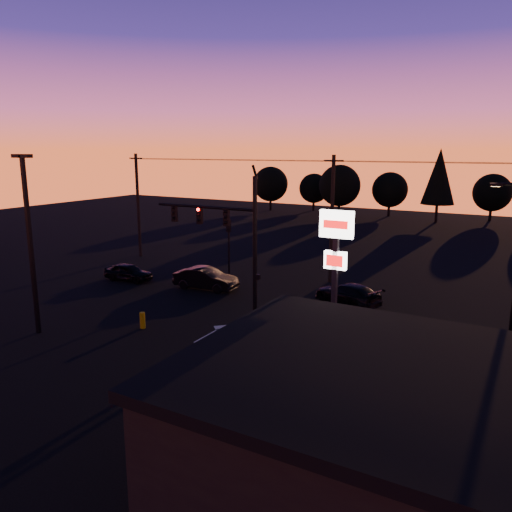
{
  "coord_description": "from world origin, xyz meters",
  "views": [
    {
      "loc": [
        14.52,
        -18.76,
        9.38
      ],
      "look_at": [
        1.0,
        5.0,
        3.5
      ],
      "focal_mm": 35.0,
      "sensor_mm": 36.0,
      "label": 1
    }
  ],
  "objects_px": {
    "bollard": "(143,320)",
    "car_mid": "(206,278)",
    "parking_lot_light": "(29,233)",
    "traffic_signal_mast": "(230,232)",
    "suv_parked": "(340,406)",
    "secondary_signal": "(229,240)",
    "car_right": "(348,294)",
    "car_left": "(128,272)",
    "pylon_sign": "(336,253)"
  },
  "relations": [
    {
      "from": "traffic_signal_mast",
      "to": "car_left",
      "type": "height_order",
      "value": "traffic_signal_mast"
    },
    {
      "from": "bollard",
      "to": "car_mid",
      "type": "xyz_separation_m",
      "value": [
        -1.49,
        7.95,
        0.3
      ]
    },
    {
      "from": "parking_lot_light",
      "to": "car_mid",
      "type": "distance_m",
      "value": 12.35
    },
    {
      "from": "bollard",
      "to": "car_right",
      "type": "relative_size",
      "value": 0.2
    },
    {
      "from": "pylon_sign",
      "to": "car_right",
      "type": "distance_m",
      "value": 9.52
    },
    {
      "from": "traffic_signal_mast",
      "to": "car_left",
      "type": "distance_m",
      "value": 12.11
    },
    {
      "from": "suv_parked",
      "to": "car_mid",
      "type": "bearing_deg",
      "value": 137.01
    },
    {
      "from": "parking_lot_light",
      "to": "pylon_sign",
      "type": "bearing_deg",
      "value": 17.23
    },
    {
      "from": "bollard",
      "to": "car_mid",
      "type": "height_order",
      "value": "car_mid"
    },
    {
      "from": "traffic_signal_mast",
      "to": "parking_lot_light",
      "type": "bearing_deg",
      "value": -136.63
    },
    {
      "from": "secondary_signal",
      "to": "parking_lot_light",
      "type": "bearing_deg",
      "value": -99.79
    },
    {
      "from": "secondary_signal",
      "to": "bollard",
      "type": "xyz_separation_m",
      "value": [
        1.77,
        -11.3,
        -2.42
      ]
    },
    {
      "from": "bollard",
      "to": "car_right",
      "type": "bearing_deg",
      "value": 49.86
    },
    {
      "from": "bollard",
      "to": "pylon_sign",
      "type": "bearing_deg",
      "value": 7.3
    },
    {
      "from": "bollard",
      "to": "car_left",
      "type": "xyz_separation_m",
      "value": [
        -7.72,
        7.03,
        0.18
      ]
    },
    {
      "from": "car_right",
      "to": "parking_lot_light",
      "type": "bearing_deg",
      "value": -23.58
    },
    {
      "from": "car_left",
      "to": "suv_parked",
      "type": "height_order",
      "value": "suv_parked"
    },
    {
      "from": "secondary_signal",
      "to": "pylon_sign",
      "type": "height_order",
      "value": "pylon_sign"
    },
    {
      "from": "pylon_sign",
      "to": "suv_parked",
      "type": "relative_size",
      "value": 1.37
    },
    {
      "from": "secondary_signal",
      "to": "car_right",
      "type": "xyz_separation_m",
      "value": [
        9.81,
        -1.76,
        -2.22
      ]
    },
    {
      "from": "bollard",
      "to": "car_right",
      "type": "height_order",
      "value": "car_right"
    },
    {
      "from": "traffic_signal_mast",
      "to": "bollard",
      "type": "xyz_separation_m",
      "value": [
        -3.13,
        -3.81,
        -4.5
      ]
    },
    {
      "from": "pylon_sign",
      "to": "suv_parked",
      "type": "xyz_separation_m",
      "value": [
        2.27,
        -5.15,
        -4.22
      ]
    },
    {
      "from": "secondary_signal",
      "to": "suv_parked",
      "type": "relative_size",
      "value": 0.87
    },
    {
      "from": "pylon_sign",
      "to": "secondary_signal",
      "type": "bearing_deg",
      "value": 140.23
    },
    {
      "from": "suv_parked",
      "to": "parking_lot_light",
      "type": "bearing_deg",
      "value": 174.9
    },
    {
      "from": "secondary_signal",
      "to": "bollard",
      "type": "bearing_deg",
      "value": -81.09
    },
    {
      "from": "parking_lot_light",
      "to": "car_right",
      "type": "xyz_separation_m",
      "value": [
        12.31,
        12.73,
        -4.62
      ]
    },
    {
      "from": "secondary_signal",
      "to": "car_right",
      "type": "distance_m",
      "value": 10.21
    },
    {
      "from": "secondary_signal",
      "to": "bollard",
      "type": "distance_m",
      "value": 11.69
    },
    {
      "from": "bollard",
      "to": "traffic_signal_mast",
      "type": "bearing_deg",
      "value": 50.55
    },
    {
      "from": "parking_lot_light",
      "to": "bollard",
      "type": "xyz_separation_m",
      "value": [
        4.27,
        3.19,
        -4.83
      ]
    },
    {
      "from": "car_right",
      "to": "suv_parked",
      "type": "bearing_deg",
      "value": 38.91
    },
    {
      "from": "traffic_signal_mast",
      "to": "suv_parked",
      "type": "xyz_separation_m",
      "value": [
        9.37,
        -7.64,
        -4.24
      ]
    },
    {
      "from": "suv_parked",
      "to": "bollard",
      "type": "bearing_deg",
      "value": 160.06
    },
    {
      "from": "secondary_signal",
      "to": "car_mid",
      "type": "height_order",
      "value": "secondary_signal"
    },
    {
      "from": "bollard",
      "to": "car_mid",
      "type": "distance_m",
      "value": 8.1
    },
    {
      "from": "bollard",
      "to": "suv_parked",
      "type": "relative_size",
      "value": 0.18
    },
    {
      "from": "car_mid",
      "to": "car_left",
      "type": "bearing_deg",
      "value": 93.14
    },
    {
      "from": "traffic_signal_mast",
      "to": "pylon_sign",
      "type": "distance_m",
      "value": 7.52
    },
    {
      "from": "pylon_sign",
      "to": "car_right",
      "type": "height_order",
      "value": "pylon_sign"
    },
    {
      "from": "secondary_signal",
      "to": "suv_parked",
      "type": "xyz_separation_m",
      "value": [
        14.27,
        -15.14,
        -2.17
      ]
    },
    {
      "from": "traffic_signal_mast",
      "to": "suv_parked",
      "type": "height_order",
      "value": "traffic_signal_mast"
    },
    {
      "from": "bollard",
      "to": "secondary_signal",
      "type": "bearing_deg",
      "value": 98.91
    },
    {
      "from": "parking_lot_light",
      "to": "car_right",
      "type": "distance_m",
      "value": 18.3
    },
    {
      "from": "pylon_sign",
      "to": "bollard",
      "type": "height_order",
      "value": "pylon_sign"
    },
    {
      "from": "parking_lot_light",
      "to": "car_mid",
      "type": "relative_size",
      "value": 2.05
    },
    {
      "from": "secondary_signal",
      "to": "car_mid",
      "type": "relative_size",
      "value": 0.98
    },
    {
      "from": "traffic_signal_mast",
      "to": "car_mid",
      "type": "distance_m",
      "value": 7.5
    },
    {
      "from": "traffic_signal_mast",
      "to": "bollard",
      "type": "bearing_deg",
      "value": -129.45
    }
  ]
}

